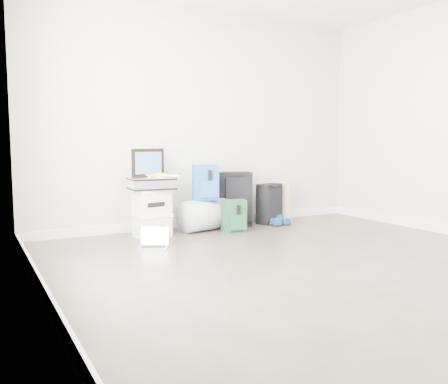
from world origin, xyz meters
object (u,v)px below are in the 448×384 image
large_suitcase (234,199)px  carry_on (270,204)px  duffel_bag (205,215)px  laptop (154,243)px  boxes_stack (152,213)px  briefcase (151,184)px

large_suitcase → carry_on: large_suitcase is taller
duffel_bag → laptop: bearing=-157.3°
boxes_stack → duffel_bag: boxes_stack is taller
large_suitcase → carry_on: bearing=12.0°
large_suitcase → carry_on: 0.52m
briefcase → laptop: 0.78m
boxes_stack → duffel_bag: bearing=-2.9°
duffel_bag → large_suitcase: bearing=0.6°
duffel_bag → carry_on: 0.97m
boxes_stack → laptop: bearing=-117.7°
boxes_stack → briefcase: 0.34m
boxes_stack → large_suitcase: large_suitcase is taller
carry_on → laptop: carry_on is taller
briefcase → duffel_bag: 0.83m
boxes_stack → large_suitcase: (1.17, 0.18, 0.08)m
duffel_bag → large_suitcase: large_suitcase is taller
large_suitcase → laptop: bearing=-133.7°
briefcase → carry_on: bearing=7.8°
briefcase → large_suitcase: bearing=12.5°
carry_on → large_suitcase: bearing=152.2°
boxes_stack → briefcase: size_ratio=1.12×
laptop → large_suitcase: bearing=57.7°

